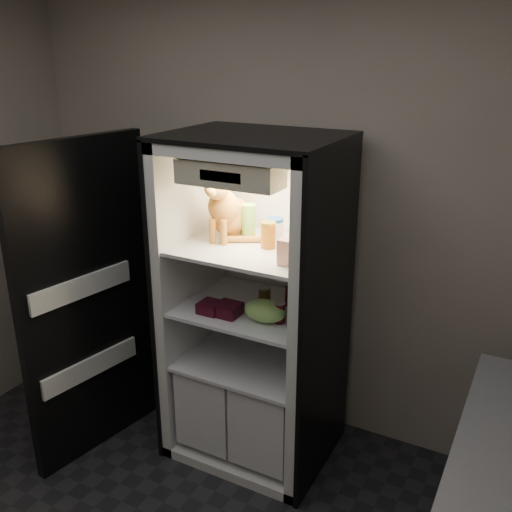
% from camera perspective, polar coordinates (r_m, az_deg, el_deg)
% --- Properties ---
extents(room_shell, '(3.60, 3.60, 3.60)m').
position_cam_1_polar(room_shell, '(1.92, -19.68, -1.16)').
color(room_shell, white).
rests_on(room_shell, floor).
extents(refrigerator, '(0.90, 0.72, 1.88)m').
position_cam_1_polar(refrigerator, '(3.26, 0.08, -6.97)').
color(refrigerator, white).
rests_on(refrigerator, floor).
extents(fridge_door, '(0.21, 0.87, 1.85)m').
position_cam_1_polar(fridge_door, '(3.36, -16.41, -4.69)').
color(fridge_door, black).
rests_on(fridge_door, floor).
extents(tabby_cat, '(0.35, 0.40, 0.42)m').
position_cam_1_polar(tabby_cat, '(3.11, -2.83, 4.57)').
color(tabby_cat, '#B26316').
rests_on(tabby_cat, refrigerator).
extents(parmesan_shaker, '(0.08, 0.08, 0.20)m').
position_cam_1_polar(parmesan_shaker, '(3.09, -0.73, 3.41)').
color(parmesan_shaker, green).
rests_on(parmesan_shaker, refrigerator).
extents(mayo_tub, '(0.09, 0.09, 0.13)m').
position_cam_1_polar(mayo_tub, '(3.09, 1.93, 2.69)').
color(mayo_tub, white).
rests_on(mayo_tub, refrigerator).
extents(salsa_jar, '(0.08, 0.08, 0.14)m').
position_cam_1_polar(salsa_jar, '(2.97, 1.24, 2.13)').
color(salsa_jar, maroon).
rests_on(salsa_jar, refrigerator).
extents(pepper_jar, '(0.12, 0.12, 0.21)m').
position_cam_1_polar(pepper_jar, '(2.90, 5.10, 2.27)').
color(pepper_jar, maroon).
rests_on(pepper_jar, refrigerator).
extents(cream_carton, '(0.07, 0.07, 0.13)m').
position_cam_1_polar(cream_carton, '(2.75, 3.10, 0.42)').
color(cream_carton, white).
rests_on(cream_carton, refrigerator).
extents(soda_can_a, '(0.07, 0.07, 0.13)m').
position_cam_1_polar(soda_can_a, '(3.15, 3.52, -3.80)').
color(soda_can_a, black).
rests_on(soda_can_a, refrigerator).
extents(soda_can_b, '(0.06, 0.06, 0.12)m').
position_cam_1_polar(soda_can_b, '(3.05, 4.23, -4.78)').
color(soda_can_b, black).
rests_on(soda_can_b, refrigerator).
extents(soda_can_c, '(0.06, 0.06, 0.11)m').
position_cam_1_polar(soda_can_c, '(2.95, 2.37, -5.67)').
color(soda_can_c, black).
rests_on(soda_can_c, refrigerator).
extents(condiment_jar, '(0.07, 0.07, 0.09)m').
position_cam_1_polar(condiment_jar, '(3.18, 0.86, -3.87)').
color(condiment_jar, '#564018').
rests_on(condiment_jar, refrigerator).
extents(grape_bag, '(0.23, 0.16, 0.11)m').
position_cam_1_polar(grape_bag, '(2.97, 0.90, -5.50)').
color(grape_bag, '#84BB57').
rests_on(grape_bag, refrigerator).
extents(berry_box_left, '(0.12, 0.12, 0.06)m').
position_cam_1_polar(berry_box_left, '(3.08, -4.57, -5.13)').
color(berry_box_left, '#4E0D1F').
rests_on(berry_box_left, refrigerator).
extents(berry_box_right, '(0.13, 0.13, 0.06)m').
position_cam_1_polar(berry_box_right, '(3.04, -2.81, -5.37)').
color(berry_box_right, '#4E0D1F').
rests_on(berry_box_right, refrigerator).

